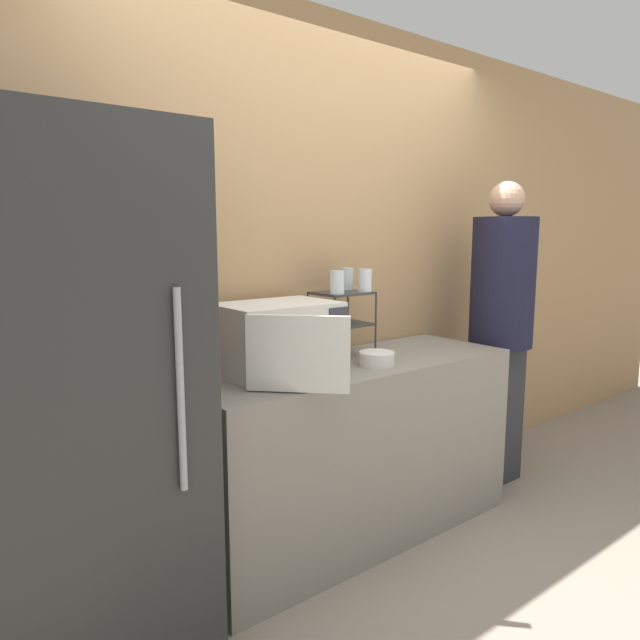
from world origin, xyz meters
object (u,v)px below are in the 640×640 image
Objects in this scene: dish_rack at (342,310)px; glass_back_right at (346,279)px; microwave at (278,338)px; glass_front_right at (365,280)px; person at (501,317)px; glass_front_left at (337,282)px; bowl at (377,359)px; refrigerator at (74,405)px.

dish_rack is 2.90× the size of glass_back_right.
glass_back_right is (0.53, 0.15, 0.23)m from microwave.
glass_front_right is (0.09, -0.06, 0.15)m from dish_rack.
glass_front_left is at bearing 173.12° from person.
glass_front_right is at bearing -34.45° from dish_rack.
person reaches higher than bowl.
glass_front_right reaches higher than dish_rack.
refrigerator is at bearing -170.25° from glass_back_right.
microwave is 5.94× the size of glass_front_left.
glass_front_right reaches higher than bowl.
glass_back_right reaches higher than dish_rack.
microwave is 0.49m from bowl.
glass_front_right is (0.54, 0.02, 0.23)m from microwave.
microwave is 0.36× the size of refrigerator.
glass_back_right is 1.04m from person.
glass_back_right reaches higher than bowl.
glass_front_left is 0.22m from glass_back_right.
dish_rack is 1.96× the size of bowl.
bowl is 1.06m from person.
dish_rack is at bearing 145.55° from glass_front_right.
dish_rack is 1.36m from refrigerator.
person reaches higher than dish_rack.
dish_rack is 0.32m from bowl.
glass_front_right is at bearing 2.42° from microwave.
glass_front_right is 1.01m from person.
microwave is 0.42m from glass_front_left.
refrigerator is (-0.89, -0.09, -0.11)m from microwave.
person is 2.40m from refrigerator.
person is (1.06, -0.20, -0.11)m from dish_rack.
glass_back_right is 0.48m from bowl.
glass_front_left is at bearing 3.52° from microwave.
dish_rack is 2.90× the size of glass_front_left.
refrigerator is (-1.34, -0.18, -0.19)m from dish_rack.
dish_rack is 0.18× the size of refrigerator.
glass_front_left is at bearing -142.74° from glass_back_right.
glass_back_right is at bearing 9.75° from refrigerator.
microwave is at bearing -168.84° from dish_rack.
microwave is at bearing 175.57° from person.
refrigerator reaches higher than person.
glass_front_left is 1.00× the size of glass_front_right.
glass_back_right is at bearing 93.59° from glass_front_right.
glass_front_left is 0.06× the size of person.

